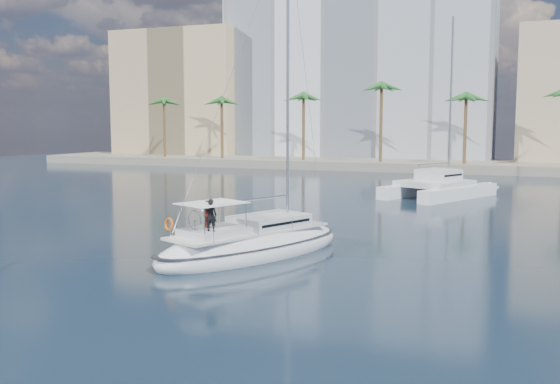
% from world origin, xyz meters
% --- Properties ---
extents(ground, '(160.00, 160.00, 0.00)m').
position_xyz_m(ground, '(0.00, 0.00, 0.00)').
color(ground, black).
rests_on(ground, ground).
extents(quay, '(120.00, 14.00, 1.20)m').
position_xyz_m(quay, '(0.00, 61.00, 0.60)').
color(quay, gray).
rests_on(quay, ground).
extents(building_modern, '(42.00, 16.00, 28.00)m').
position_xyz_m(building_modern, '(-12.00, 73.00, 14.00)').
color(building_modern, white).
rests_on(building_modern, ground).
extents(building_tan_left, '(22.00, 14.00, 22.00)m').
position_xyz_m(building_tan_left, '(-42.00, 69.00, 11.00)').
color(building_tan_left, tan).
rests_on(building_tan_left, ground).
extents(palm_left, '(3.60, 3.60, 12.30)m').
position_xyz_m(palm_left, '(-34.00, 57.00, 10.28)').
color(palm_left, brown).
rests_on(palm_left, ground).
extents(palm_centre, '(3.60, 3.60, 12.30)m').
position_xyz_m(palm_centre, '(0.00, 57.00, 10.28)').
color(palm_centre, brown).
rests_on(palm_centre, ground).
extents(main_sloop, '(8.31, 12.30, 17.52)m').
position_xyz_m(main_sloop, '(0.04, 0.09, 0.53)').
color(main_sloop, white).
rests_on(main_sloop, ground).
extents(catamaran, '(9.63, 12.09, 15.92)m').
position_xyz_m(catamaran, '(5.81, 28.22, 1.12)').
color(catamaran, white).
rests_on(catamaran, ground).
extents(seagull, '(1.16, 0.50, 0.21)m').
position_xyz_m(seagull, '(-6.30, 6.89, 1.03)').
color(seagull, silver).
rests_on(seagull, ground).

